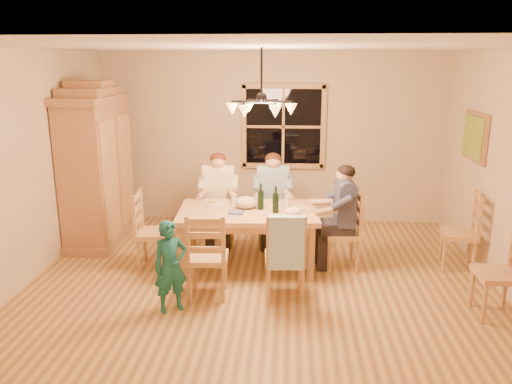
# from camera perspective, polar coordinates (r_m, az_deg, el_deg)

# --- Properties ---
(floor) EXTENTS (5.50, 5.50, 0.00)m
(floor) POSITION_cam_1_polar(r_m,az_deg,el_deg) (6.02, 0.57, -10.37)
(floor) COLOR olive
(floor) RESTS_ON ground
(ceiling) EXTENTS (5.50, 5.00, 0.02)m
(ceiling) POSITION_cam_1_polar(r_m,az_deg,el_deg) (5.45, 0.64, 16.27)
(ceiling) COLOR white
(ceiling) RESTS_ON wall_back
(wall_back) EXTENTS (5.50, 0.02, 2.70)m
(wall_back) POSITION_cam_1_polar(r_m,az_deg,el_deg) (8.04, 1.69, 6.10)
(wall_back) COLOR #CAB58F
(wall_back) RESTS_ON floor
(wall_left) EXTENTS (0.02, 5.00, 2.70)m
(wall_left) POSITION_cam_1_polar(r_m,az_deg,el_deg) (6.37, -24.97, 2.45)
(wall_left) COLOR #CAB58F
(wall_left) RESTS_ON floor
(window) EXTENTS (1.30, 0.06, 1.30)m
(window) POSITION_cam_1_polar(r_m,az_deg,el_deg) (7.97, 3.14, 7.47)
(window) COLOR black
(window) RESTS_ON wall_back
(painting) EXTENTS (0.06, 0.78, 0.64)m
(painting) POSITION_cam_1_polar(r_m,az_deg,el_deg) (7.12, 23.72, 5.79)
(painting) COLOR #92613F
(painting) RESTS_ON wall_right
(chandelier) EXTENTS (0.77, 0.68, 0.71)m
(chandelier) POSITION_cam_1_polar(r_m,az_deg,el_deg) (5.47, 0.62, 9.74)
(chandelier) COLOR black
(chandelier) RESTS_ON ceiling
(armoire) EXTENTS (0.66, 1.40, 2.30)m
(armoire) POSITION_cam_1_polar(r_m,az_deg,el_deg) (7.46, -17.68, 2.44)
(armoire) COLOR #92613F
(armoire) RESTS_ON floor
(dining_table) EXTENTS (1.77, 1.15, 0.76)m
(dining_table) POSITION_cam_1_polar(r_m,az_deg,el_deg) (6.24, -0.94, -2.98)
(dining_table) COLOR tan
(dining_table) RESTS_ON floor
(chair_far_left) EXTENTS (0.47, 0.45, 0.99)m
(chair_far_left) POSITION_cam_1_polar(r_m,az_deg,el_deg) (7.13, -4.23, -3.71)
(chair_far_left) COLOR #B17C4E
(chair_far_left) RESTS_ON floor
(chair_far_right) EXTENTS (0.47, 0.45, 0.99)m
(chair_far_right) POSITION_cam_1_polar(r_m,az_deg,el_deg) (7.11, 1.90, -3.73)
(chair_far_right) COLOR #B17C4E
(chair_far_right) RESTS_ON floor
(chair_near_left) EXTENTS (0.47, 0.45, 0.99)m
(chair_near_left) POSITION_cam_1_polar(r_m,az_deg,el_deg) (5.63, -5.51, -8.90)
(chair_near_left) COLOR #B17C4E
(chair_near_left) RESTS_ON floor
(chair_near_right) EXTENTS (0.47, 0.45, 0.99)m
(chair_near_right) POSITION_cam_1_polar(r_m,az_deg,el_deg) (5.61, 3.32, -8.95)
(chair_near_right) COLOR #B17C4E
(chair_near_right) RESTS_ON floor
(chair_end_left) EXTENTS (0.45, 0.47, 0.99)m
(chair_end_left) POSITION_cam_1_polar(r_m,az_deg,el_deg) (6.49, -11.52, -5.89)
(chair_end_left) COLOR #B17C4E
(chair_end_left) RESTS_ON floor
(chair_end_right) EXTENTS (0.45, 0.47, 0.99)m
(chair_end_right) POSITION_cam_1_polar(r_m,az_deg,el_deg) (6.44, 9.76, -5.96)
(chair_end_right) COLOR #B17C4E
(chair_end_right) RESTS_ON floor
(adult_woman) EXTENTS (0.41, 0.44, 0.87)m
(adult_woman) POSITION_cam_1_polar(r_m,az_deg,el_deg) (6.98, -4.31, 0.48)
(adult_woman) COLOR beige
(adult_woman) RESTS_ON floor
(adult_plaid_man) EXTENTS (0.41, 0.44, 0.87)m
(adult_plaid_man) POSITION_cam_1_polar(r_m,az_deg,el_deg) (6.96, 1.94, 0.48)
(adult_plaid_man) COLOR #315A87
(adult_plaid_man) RESTS_ON floor
(adult_slate_man) EXTENTS (0.44, 0.41, 0.87)m
(adult_slate_man) POSITION_cam_1_polar(r_m,az_deg,el_deg) (6.27, 9.97, -1.36)
(adult_slate_man) COLOR #393E5B
(adult_slate_man) RESTS_ON floor
(towel) EXTENTS (0.39, 0.12, 0.58)m
(towel) POSITION_cam_1_polar(r_m,az_deg,el_deg) (5.28, 3.49, -5.82)
(towel) COLOR #A5CCE0
(towel) RESTS_ON chair_near_right
(wine_bottle_a) EXTENTS (0.08, 0.08, 0.33)m
(wine_bottle_a) POSITION_cam_1_polar(r_m,az_deg,el_deg) (6.19, 0.54, -0.52)
(wine_bottle_a) COLOR black
(wine_bottle_a) RESTS_ON dining_table
(wine_bottle_b) EXTENTS (0.08, 0.08, 0.33)m
(wine_bottle_b) POSITION_cam_1_polar(r_m,az_deg,el_deg) (6.07, 2.26, -0.86)
(wine_bottle_b) COLOR black
(wine_bottle_b) RESTS_ON dining_table
(plate_woman) EXTENTS (0.26, 0.26, 0.02)m
(plate_woman) POSITION_cam_1_polar(r_m,az_deg,el_deg) (6.52, -4.81, -1.20)
(plate_woman) COLOR white
(plate_woman) RESTS_ON dining_table
(plate_plaid) EXTENTS (0.26, 0.26, 0.02)m
(plate_plaid) POSITION_cam_1_polar(r_m,az_deg,el_deg) (6.51, 1.86, -1.20)
(plate_plaid) COLOR white
(plate_plaid) RESTS_ON dining_table
(plate_slate) EXTENTS (0.26, 0.26, 0.02)m
(plate_slate) POSITION_cam_1_polar(r_m,az_deg,el_deg) (6.20, 4.97, -2.05)
(plate_slate) COLOR white
(plate_slate) RESTS_ON dining_table
(wine_glass_a) EXTENTS (0.06, 0.06, 0.14)m
(wine_glass_a) POSITION_cam_1_polar(r_m,az_deg,el_deg) (6.44, -2.52, -0.82)
(wine_glass_a) COLOR silver
(wine_glass_a) RESTS_ON dining_table
(wine_glass_b) EXTENTS (0.06, 0.06, 0.14)m
(wine_glass_b) POSITION_cam_1_polar(r_m,az_deg,el_deg) (6.33, 3.56, -1.10)
(wine_glass_b) COLOR silver
(wine_glass_b) RESTS_ON dining_table
(cap) EXTENTS (0.20, 0.20, 0.11)m
(cap) POSITION_cam_1_polar(r_m,az_deg,el_deg) (5.96, 4.27, -2.27)
(cap) COLOR #CDA989
(cap) RESTS_ON dining_table
(napkin) EXTENTS (0.19, 0.15, 0.03)m
(napkin) POSITION_cam_1_polar(r_m,az_deg,el_deg) (6.06, -2.32, -2.35)
(napkin) COLOR #4B588A
(napkin) RESTS_ON dining_table
(cloth_bundle) EXTENTS (0.28, 0.22, 0.15)m
(cloth_bundle) POSITION_cam_1_polar(r_m,az_deg,el_deg) (6.25, -1.17, -1.20)
(cloth_bundle) COLOR tan
(cloth_bundle) RESTS_ON dining_table
(child) EXTENTS (0.43, 0.39, 0.98)m
(child) POSITION_cam_1_polar(r_m,az_deg,el_deg) (5.30, -9.75, -8.37)
(child) COLOR #176269
(child) RESTS_ON floor
(chair_spare_front) EXTENTS (0.42, 0.44, 0.99)m
(chair_spare_front) POSITION_cam_1_polar(r_m,az_deg,el_deg) (5.75, 25.74, -9.86)
(chair_spare_front) COLOR #B17C4E
(chair_spare_front) RESTS_ON floor
(chair_spare_back) EXTENTS (0.49, 0.51, 0.99)m
(chair_spare_back) POSITION_cam_1_polar(r_m,az_deg,el_deg) (6.83, 22.03, -5.65)
(chair_spare_back) COLOR #B17C4E
(chair_spare_back) RESTS_ON floor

